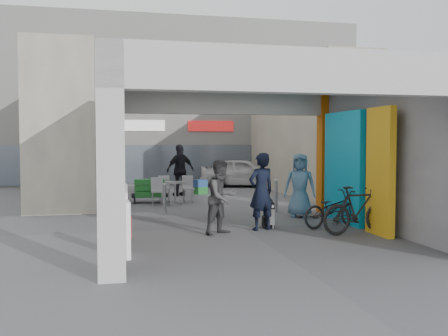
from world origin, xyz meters
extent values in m
plane|color=#525257|center=(0.00, 0.00, 0.00)|extent=(90.00, 90.00, 0.00)
cube|color=#B7B7B3|center=(-3.00, -4.00, 1.75)|extent=(0.40, 0.40, 3.50)
cube|color=#B7B7B3|center=(-3.00, 2.00, 1.75)|extent=(0.40, 0.40, 3.50)
cube|color=#C65E0B|center=(3.00, 2.00, 1.75)|extent=(0.40, 0.40, 3.50)
plane|color=#BCB6AC|center=(-3.00, -1.00, 1.75)|extent=(0.00, 6.40, 6.40)
plane|color=#9A9A9F|center=(3.00, -1.00, 1.75)|extent=(0.00, 6.40, 6.40)
cube|color=#0CA1CC|center=(2.70, 0.20, 1.40)|extent=(0.15, 2.00, 2.80)
cube|color=gold|center=(2.70, -1.60, 1.40)|extent=(0.15, 1.00, 2.80)
plane|color=beige|center=(0.00, -1.00, 3.50)|extent=(6.40, 6.40, 0.00)
cube|color=#B7B7B3|center=(0.00, 2.05, 3.15)|extent=(6.40, 0.30, 0.70)
cube|color=#B7B7B3|center=(0.00, -4.05, 3.15)|extent=(6.40, 0.30, 0.70)
cube|color=white|center=(0.00, 2.22, 3.10)|extent=(4.20, 0.05, 0.55)
cube|color=silver|center=(0.00, 14.00, 4.00)|extent=(18.00, 4.00, 8.00)
cube|color=#515966|center=(0.00, 11.95, 1.00)|extent=(16.20, 0.06, 1.80)
cube|color=white|center=(-2.00, 11.96, 2.80)|extent=(2.60, 0.06, 0.50)
cube|color=red|center=(1.50, 11.96, 2.80)|extent=(2.20, 0.06, 0.50)
cube|color=#B9B39A|center=(-4.50, 7.50, 2.50)|extent=(2.00, 9.00, 5.00)
cube|color=#B9B39A|center=(4.50, 7.50, 2.50)|extent=(2.00, 9.00, 5.00)
cylinder|color=gray|center=(-1.60, 2.59, 0.43)|extent=(0.09, 0.09, 0.86)
cylinder|color=gray|center=(-0.02, 2.45, 0.42)|extent=(0.09, 0.09, 0.85)
cylinder|color=gray|center=(1.58, 2.23, 0.47)|extent=(0.09, 0.09, 0.95)
cube|color=white|center=(-2.75, -2.54, 0.50)|extent=(0.12, 0.55, 1.00)
cube|color=#B71214|center=(-2.71, -2.54, 0.55)|extent=(0.07, 0.39, 0.40)
cube|color=white|center=(-2.75, 1.27, 0.50)|extent=(0.18, 0.56, 1.00)
cube|color=#B71214|center=(-2.71, 1.27, 0.55)|extent=(0.11, 0.39, 0.40)
cylinder|color=#9A9A9E|center=(-1.05, 4.74, 0.36)|extent=(0.06, 0.06, 0.72)
cylinder|color=#9A9A9E|center=(-1.05, 4.74, 0.01)|extent=(0.44, 0.44, 0.02)
cylinder|color=#9A9A9E|center=(-1.05, 4.74, 0.72)|extent=(0.70, 0.70, 0.05)
cube|color=#9A9A9E|center=(-1.65, 4.54, 0.23)|extent=(0.38, 0.38, 0.45)
cube|color=#9A9A9E|center=(-1.65, 4.72, 0.67)|extent=(0.38, 0.05, 0.45)
cube|color=#9A9A9E|center=(-0.55, 5.24, 0.23)|extent=(0.38, 0.38, 0.45)
cube|color=#9A9A9E|center=(-0.55, 5.42, 0.67)|extent=(0.38, 0.05, 0.45)
cube|color=#9A9A9E|center=(-1.35, 5.34, 0.23)|extent=(0.38, 0.38, 0.45)
cube|color=#9A9A9E|center=(-1.35, 5.52, 0.67)|extent=(0.38, 0.05, 0.45)
cube|color=black|center=(-1.85, 5.38, 0.15)|extent=(1.18, 0.59, 0.30)
cube|color=#1B6122|center=(-1.85, 5.23, 0.30)|extent=(0.99, 0.35, 0.18)
cube|color=#1B6122|center=(-1.85, 5.38, 0.49)|extent=(0.99, 0.35, 0.18)
cube|color=#1B6122|center=(-1.85, 5.53, 0.69)|extent=(0.99, 0.35, 0.18)
cube|color=#1B6122|center=(0.29, 7.76, 0.14)|extent=(0.55, 0.51, 0.28)
cube|color=navy|center=(0.29, 7.76, 0.42)|extent=(0.55, 0.51, 0.28)
cube|color=black|center=(0.61, -0.13, 0.13)|extent=(0.26, 0.34, 0.26)
cube|color=black|center=(0.61, -0.27, 0.32)|extent=(0.20, 0.17, 0.39)
cube|color=silver|center=(0.61, -0.37, 0.28)|extent=(0.16, 0.03, 0.37)
cylinder|color=silver|center=(0.55, -0.35, 0.15)|extent=(0.05, 0.05, 0.30)
cylinder|color=silver|center=(0.67, -0.35, 0.15)|extent=(0.05, 0.05, 0.30)
sphere|color=black|center=(0.61, -0.29, 0.56)|extent=(0.20, 0.20, 0.20)
cube|color=silver|center=(0.61, -0.40, 0.54)|extent=(0.09, 0.13, 0.06)
cone|color=black|center=(0.55, -0.25, 0.66)|extent=(0.08, 0.08, 0.09)
cone|color=black|center=(0.66, -0.25, 0.66)|extent=(0.08, 0.08, 0.09)
imported|color=black|center=(0.34, -0.45, 0.90)|extent=(0.75, 0.61, 1.79)
imported|color=#424245|center=(-0.65, -0.74, 0.82)|extent=(1.01, 0.95, 1.64)
imported|color=teal|center=(1.94, 1.27, 0.87)|extent=(0.99, 0.83, 1.73)
imported|color=black|center=(-0.57, 7.24, 0.98)|extent=(1.24, 0.88, 1.95)
imported|color=black|center=(2.11, -0.45, 0.44)|extent=(1.77, 1.04, 0.88)
imported|color=black|center=(2.30, -1.38, 0.54)|extent=(1.83, 0.74, 1.07)
imported|color=silver|center=(2.71, 10.47, 0.65)|extent=(4.12, 2.76, 1.30)
camera|label=1|loc=(-2.92, -11.47, 2.04)|focal=40.00mm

